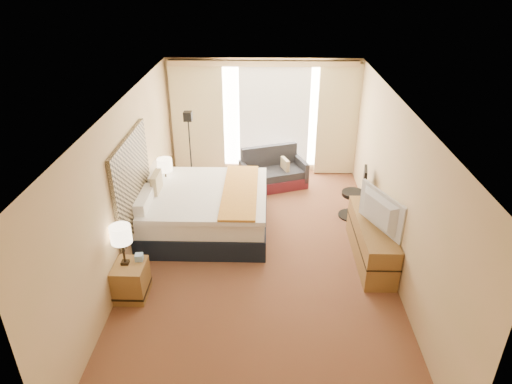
{
  "coord_description": "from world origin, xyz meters",
  "views": [
    {
      "loc": [
        0.1,
        -6.34,
        4.48
      ],
      "look_at": [
        -0.08,
        0.4,
        1.01
      ],
      "focal_mm": 32.0,
      "sensor_mm": 36.0,
      "label": 1
    }
  ],
  "objects_px": {
    "lamp_left": "(121,235)",
    "nightstand_left": "(131,280)",
    "media_dresser": "(371,240)",
    "bed": "(202,209)",
    "television": "(376,212)",
    "desk_chair": "(356,195)",
    "floor_lamp": "(189,137)",
    "lamp_right": "(165,165)",
    "nightstand_right": "(166,200)",
    "loveseat": "(273,174)"
  },
  "relations": [
    {
      "from": "lamp_right",
      "to": "television",
      "type": "xyz_separation_m",
      "value": [
        3.6,
        -1.66,
        -0.0
      ]
    },
    {
      "from": "bed",
      "to": "desk_chair",
      "type": "relative_size",
      "value": 2.24
    },
    {
      "from": "floor_lamp",
      "to": "lamp_left",
      "type": "distance_m",
      "value": 3.35
    },
    {
      "from": "desk_chair",
      "to": "lamp_left",
      "type": "height_order",
      "value": "lamp_left"
    },
    {
      "from": "television",
      "to": "floor_lamp",
      "type": "bearing_deg",
      "value": 28.48
    },
    {
      "from": "loveseat",
      "to": "television",
      "type": "relative_size",
      "value": 1.44
    },
    {
      "from": "television",
      "to": "lamp_left",
      "type": "bearing_deg",
      "value": 78.38
    },
    {
      "from": "bed",
      "to": "television",
      "type": "xyz_separation_m",
      "value": [
        2.84,
        -1.06,
        0.6
      ]
    },
    {
      "from": "nightstand_right",
      "to": "lamp_left",
      "type": "xyz_separation_m",
      "value": [
        -0.06,
        -2.46,
        0.76
      ]
    },
    {
      "from": "floor_lamp",
      "to": "lamp_right",
      "type": "relative_size",
      "value": 3.01
    },
    {
      "from": "media_dresser",
      "to": "television",
      "type": "height_order",
      "value": "television"
    },
    {
      "from": "desk_chair",
      "to": "television",
      "type": "relative_size",
      "value": 0.96
    },
    {
      "from": "nightstand_left",
      "to": "desk_chair",
      "type": "bearing_deg",
      "value": 33.48
    },
    {
      "from": "loveseat",
      "to": "lamp_left",
      "type": "height_order",
      "value": "lamp_left"
    },
    {
      "from": "desk_chair",
      "to": "lamp_right",
      "type": "distance_m",
      "value": 3.66
    },
    {
      "from": "loveseat",
      "to": "television",
      "type": "bearing_deg",
      "value": -82.1
    },
    {
      "from": "nightstand_right",
      "to": "media_dresser",
      "type": "height_order",
      "value": "media_dresser"
    },
    {
      "from": "nightstand_right",
      "to": "floor_lamp",
      "type": "distance_m",
      "value": 1.36
    },
    {
      "from": "media_dresser",
      "to": "floor_lamp",
      "type": "distance_m",
      "value": 4.13
    },
    {
      "from": "loveseat",
      "to": "television",
      "type": "distance_m",
      "value": 3.36
    },
    {
      "from": "media_dresser",
      "to": "desk_chair",
      "type": "distance_m",
      "value": 1.38
    },
    {
      "from": "media_dresser",
      "to": "nightstand_left",
      "type": "bearing_deg",
      "value": -164.16
    },
    {
      "from": "bed",
      "to": "loveseat",
      "type": "relative_size",
      "value": 1.5
    },
    {
      "from": "loveseat",
      "to": "lamp_right",
      "type": "height_order",
      "value": "lamp_right"
    },
    {
      "from": "loveseat",
      "to": "media_dresser",
      "type": "bearing_deg",
      "value": -79.45
    },
    {
      "from": "nightstand_right",
      "to": "lamp_left",
      "type": "height_order",
      "value": "lamp_left"
    },
    {
      "from": "floor_lamp",
      "to": "lamp_right",
      "type": "xyz_separation_m",
      "value": [
        -0.35,
        -0.86,
        -0.25
      ]
    },
    {
      "from": "television",
      "to": "desk_chair",
      "type": "bearing_deg",
      "value": -24.68
    },
    {
      "from": "loveseat",
      "to": "desk_chair",
      "type": "xyz_separation_m",
      "value": [
        1.57,
        -1.31,
        0.18
      ]
    },
    {
      "from": "nightstand_right",
      "to": "lamp_right",
      "type": "xyz_separation_m",
      "value": [
        0.05,
        -0.01,
        0.74
      ]
    },
    {
      "from": "floor_lamp",
      "to": "lamp_left",
      "type": "xyz_separation_m",
      "value": [
        -0.46,
        -3.31,
        -0.23
      ]
    },
    {
      "from": "nightstand_right",
      "to": "media_dresser",
      "type": "xyz_separation_m",
      "value": [
        3.7,
        -1.45,
        0.07
      ]
    },
    {
      "from": "lamp_left",
      "to": "media_dresser",
      "type": "bearing_deg",
      "value": 15.11
    },
    {
      "from": "bed",
      "to": "loveseat",
      "type": "bearing_deg",
      "value": 54.73
    },
    {
      "from": "lamp_left",
      "to": "lamp_right",
      "type": "height_order",
      "value": "lamp_left"
    },
    {
      "from": "lamp_right",
      "to": "floor_lamp",
      "type": "bearing_deg",
      "value": 67.9
    },
    {
      "from": "nightstand_left",
      "to": "lamp_right",
      "type": "distance_m",
      "value": 2.6
    },
    {
      "from": "lamp_left",
      "to": "lamp_right",
      "type": "bearing_deg",
      "value": 87.44
    },
    {
      "from": "nightstand_right",
      "to": "bed",
      "type": "height_order",
      "value": "bed"
    },
    {
      "from": "lamp_left",
      "to": "nightstand_left",
      "type": "bearing_deg",
      "value": -31.23
    },
    {
      "from": "media_dresser",
      "to": "bed",
      "type": "relative_size",
      "value": 0.78
    },
    {
      "from": "lamp_left",
      "to": "bed",
      "type": "bearing_deg",
      "value": 65.09
    },
    {
      "from": "floor_lamp",
      "to": "television",
      "type": "height_order",
      "value": "floor_lamp"
    },
    {
      "from": "media_dresser",
      "to": "floor_lamp",
      "type": "height_order",
      "value": "floor_lamp"
    },
    {
      "from": "media_dresser",
      "to": "loveseat",
      "type": "height_order",
      "value": "loveseat"
    },
    {
      "from": "lamp_right",
      "to": "nightstand_left",
      "type": "bearing_deg",
      "value": -91.19
    },
    {
      "from": "bed",
      "to": "loveseat",
      "type": "distance_m",
      "value": 2.25
    },
    {
      "from": "loveseat",
      "to": "floor_lamp",
      "type": "distance_m",
      "value": 2.01
    },
    {
      "from": "floor_lamp",
      "to": "lamp_right",
      "type": "height_order",
      "value": "floor_lamp"
    },
    {
      "from": "nightstand_left",
      "to": "floor_lamp",
      "type": "relative_size",
      "value": 0.31
    }
  ]
}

